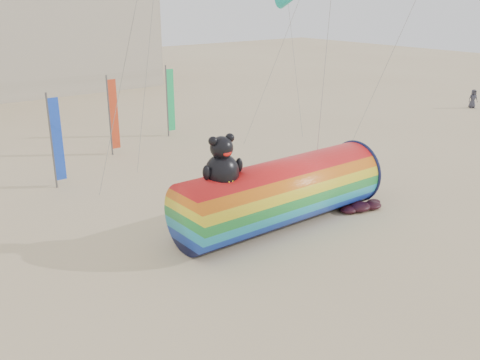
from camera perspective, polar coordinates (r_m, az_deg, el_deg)
ground at (r=22.62m, az=1.33°, el=-7.00°), size 160.00×160.00×0.00m
windsock_assembly at (r=24.18m, az=4.37°, el=-1.18°), size 10.38×3.16×4.79m
kite_handler at (r=26.59m, az=9.60°, el=-0.97°), size 0.80×0.79×1.87m
fabric_bundle at (r=26.84m, az=12.84°, el=-2.74°), size 2.62×1.35×0.41m
festival_banners at (r=34.97m, az=-12.82°, el=6.63°), size 11.14×5.99×5.20m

